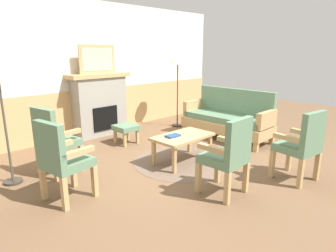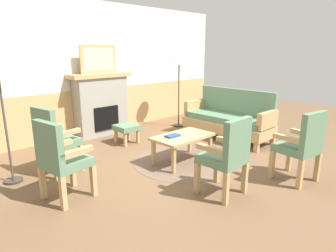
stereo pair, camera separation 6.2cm
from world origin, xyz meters
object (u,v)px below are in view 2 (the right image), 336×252
Objects in this scene: coffee_table at (183,139)px; armchair_near_fireplace at (60,157)px; floor_lamp_by_couch at (179,63)px; armchair_by_window_left at (54,137)px; armchair_front_left at (227,153)px; book_on_table at (173,136)px; armchair_front_center at (302,143)px; framed_picture at (98,59)px; couch at (229,119)px; fireplace at (101,104)px; footstool at (127,129)px.

armchair_near_fireplace is at bearing 175.12° from coffee_table.
armchair_by_window_left is at bearing -168.76° from floor_lamp_by_couch.
armchair_front_left is (1.21, -2.09, 0.00)m from armchair_by_window_left.
armchair_by_window_left is 0.58× the size of floor_lamp_by_couch.
book_on_table is 0.24× the size of armchair_front_center.
armchair_by_window_left is at bearing 147.98° from book_on_table.
framed_picture is 0.44× the size of couch.
framed_picture reaches higher than armchair_by_window_left.
couch is 7.81× the size of book_on_table.
couch is 1.64m from coffee_table.
armchair_front_left is at bearing -96.11° from fireplace.
coffee_table is at bearing -171.29° from couch.
armchair_front_center is at bearing -80.19° from fireplace.
framed_picture is 0.48× the size of floor_lamp_by_couch.
armchair_near_fireplace is 1.00× the size of armchair_front_center.
framed_picture reaches higher than coffee_table.
book_on_table is 1.21m from armchair_front_left.
armchair_near_fireplace is at bearing 145.21° from armchair_front_center.
fireplace reaches higher than armchair_front_center.
armchair_near_fireplace is 0.58× the size of floor_lamp_by_couch.
fireplace is 1.33× the size of armchair_front_center.
couch is at bearing 61.29° from armchair_front_center.
framed_picture is 3.56m from armchair_front_left.
coffee_table is (0.05, -2.27, -0.27)m from fireplace.
armchair_front_left and armchair_front_center have the same top height.
fireplace is 1.62× the size of framed_picture.
couch is at bearing -34.77° from footstool.
armchair_near_fireplace is (-1.85, -2.11, -1.02)m from framed_picture.
armchair_front_center is 3.47m from floor_lamp_by_couch.
couch is 2.04m from footstool.
footstool is 0.24× the size of floor_lamp_by_couch.
armchair_by_window_left is 2.42m from armchair_front_left.
armchair_front_center is (0.67, -3.00, 0.25)m from footstool.
coffee_table is at bearing -4.88° from armchair_near_fireplace.
armchair_front_center is 0.58× the size of floor_lamp_by_couch.
armchair_by_window_left is at bearing 120.11° from armchair_front_left.
armchair_by_window_left reaches higher than book_on_table.
floor_lamp_by_couch reaches higher than fireplace.
coffee_table is 0.98× the size of armchair_by_window_left.
fireplace is 1.33× the size of armchair_by_window_left.
couch reaches higher than footstool.
footstool is 2.56m from armchair_front_left.
couch is (1.67, -2.03, -1.16)m from framed_picture.
armchair_front_center is (0.67, -3.86, -1.02)m from framed_picture.
framed_picture reaches higher than armchair_front_center.
coffee_table is at bearing 69.58° from armchair_front_left.
book_on_table is 0.14× the size of floor_lamp_by_couch.
armchair_by_window_left and armchair_front_left have the same top height.
framed_picture is at bearing 39.47° from armchair_by_window_left.
framed_picture is 1.78m from floor_lamp_by_couch.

